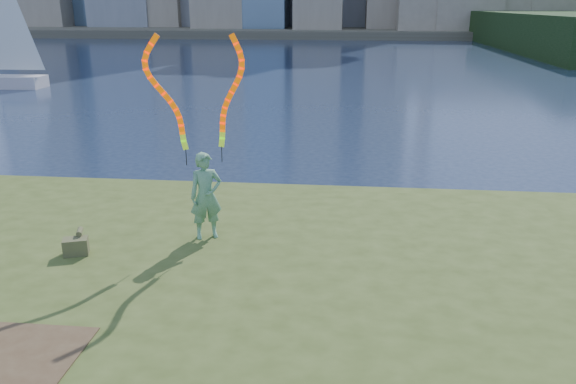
# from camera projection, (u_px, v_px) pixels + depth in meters

# --- Properties ---
(ground) EXTENTS (320.00, 320.00, 0.00)m
(ground) POSITION_uv_depth(u_px,v_px,m) (182.00, 317.00, 9.40)
(ground) COLOR #18243D
(ground) RESTS_ON ground
(far_shore) EXTENTS (320.00, 40.00, 1.20)m
(far_shore) POSITION_uv_depth(u_px,v_px,m) (333.00, 30.00, 98.77)
(far_shore) COLOR #4D4838
(far_shore) RESTS_ON ground
(woman_with_ribbons) EXTENTS (1.87, 0.88, 4.02)m
(woman_with_ribbons) POSITION_uv_depth(u_px,v_px,m) (205.00, 165.00, 10.17)
(woman_with_ribbons) COLOR #146C2B
(woman_with_ribbons) RESTS_ON grassy_knoll
(canvas_bag) EXTENTS (0.48, 0.54, 0.40)m
(canvas_bag) POSITION_uv_depth(u_px,v_px,m) (76.00, 245.00, 9.82)
(canvas_bag) COLOR #474F2D
(canvas_bag) RESTS_ON grassy_knoll
(sailboat) EXTENTS (5.90, 1.82, 8.95)m
(sailboat) POSITION_uv_depth(u_px,v_px,m) (1.00, 62.00, 34.51)
(sailboat) COLOR beige
(sailboat) RESTS_ON ground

